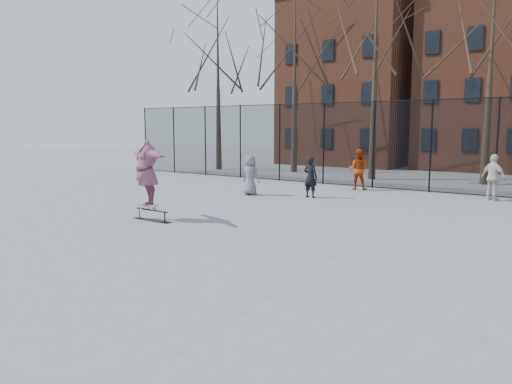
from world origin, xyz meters
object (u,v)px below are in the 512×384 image
Objects in this scene: bystander_red at (358,170)px; bystander_white at (493,177)px; bystander_black at (311,177)px; skater at (147,174)px; skate_rail at (152,216)px; skateboard at (148,207)px; bystander_grey at (250,175)px.

bystander_red reaches higher than bystander_white.
bystander_red reaches higher than bystander_black.
bystander_red is 1.02× the size of bystander_white.
skater reaches higher than bystander_black.
skate_rail is 2.03× the size of skateboard.
bystander_white reaches higher than skateboard.
bystander_white reaches higher than bystander_black.
skater is at bearing 0.00° from skateboard.
bystander_black is at bearing 79.38° from skate_rail.
bystander_black is 6.96m from bystander_white.
bystander_red is (2.83, 4.29, 0.09)m from bystander_grey.
bystander_white is at bearing 54.49° from skateboard.
bystander_grey is 0.90× the size of bystander_red.
bystander_grey is at bearing 44.71° from bystander_red.
skater is 7.32m from bystander_black.
skater is 10.78m from bystander_red.
bystander_red is (1.95, 10.59, 0.53)m from skateboard.
skate_rail is 0.64× the size of skater.
bystander_black is (2.39, 0.83, 0.00)m from bystander_grey.
skater is (0.00, 0.00, 1.03)m from skateboard.
bystander_red is at bearing 80.48° from skate_rail.
skate_rail is at bearing 99.92° from bystander_grey.
skater reaches higher than bystander_white.
bystander_black is at bearing 78.01° from skateboard.
bystander_white is at bearing 77.68° from skater.
bystander_black is at bearing -160.30° from bystander_grey.
bystander_black reaches higher than skateboard.
skate_rail is 0.93× the size of bystander_black.
skateboard is at bearing 98.35° from bystander_grey.
skateboard reaches higher than skate_rail.
skate_rail is at bearing 81.00° from bystander_black.
bystander_grey and bystander_black have the same top height.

